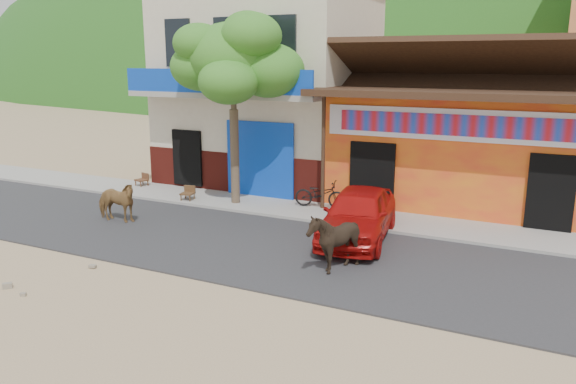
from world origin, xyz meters
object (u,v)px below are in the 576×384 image
at_px(cow_dark, 334,241).
at_px(cafe_chair_left, 141,174).
at_px(red_car, 358,214).
at_px(scooter, 320,194).
at_px(cafe_chair_right, 187,187).
at_px(tree, 234,109).
at_px(cow_tan, 116,202).

relative_size(cow_dark, cafe_chair_left, 1.64).
distance_m(red_car, scooter, 3.10).
height_order(cafe_chair_left, cafe_chair_right, cafe_chair_right).
distance_m(tree, red_car, 5.59).
height_order(scooter, cafe_chair_right, cafe_chair_right).
height_order(tree, cow_dark, tree).
bearing_deg(red_car, cafe_chair_right, 160.78).
height_order(tree, cow_tan, tree).
distance_m(scooter, cafe_chair_left, 7.11).
bearing_deg(cafe_chair_right, tree, 6.14).
bearing_deg(tree, scooter, 13.12).
bearing_deg(tree, cow_tan, -123.18).
height_order(cow_tan, red_car, red_car).
bearing_deg(cafe_chair_right, cow_tan, -109.09).
xyz_separation_m(tree, red_car, (4.76, -1.69, -2.39)).
xyz_separation_m(cow_tan, cafe_chair_left, (-2.31, 3.80, -0.10)).
bearing_deg(cow_dark, red_car, 161.97).
distance_m(cow_dark, scooter, 5.25).
bearing_deg(cow_tan, red_car, -83.23).
height_order(tree, scooter, tree).
xyz_separation_m(cow_dark, scooter, (-2.32, 4.70, -0.19)).
distance_m(tree, cow_dark, 6.89).
bearing_deg(tree, cow_dark, -39.03).
relative_size(cow_tan, red_car, 0.35).
relative_size(scooter, cafe_chair_right, 1.89).
xyz_separation_m(cow_dark, cafe_chair_left, (-9.42, 4.68, -0.19)).
bearing_deg(cow_dark, scooter, -178.21).
bearing_deg(cafe_chair_right, scooter, 4.95).
height_order(scooter, cafe_chair_left, scooter).
distance_m(cow_tan, cow_dark, 7.17).
relative_size(tree, cafe_chair_left, 7.10).
bearing_deg(cow_dark, tree, -153.47).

